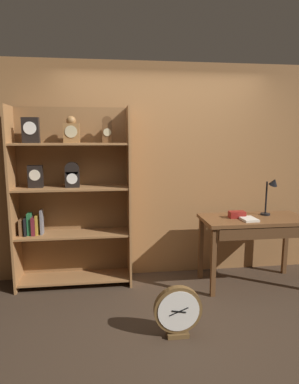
{
  "coord_description": "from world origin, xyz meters",
  "views": [
    {
      "loc": [
        -0.69,
        -2.7,
        1.74
      ],
      "look_at": [
        -0.24,
        0.7,
        1.16
      ],
      "focal_mm": 31.32,
      "sensor_mm": 36.0,
      "label": 1
    }
  ],
  "objects_px": {
    "toolbox_small": "(237,215)",
    "desk_lamp": "(271,191)",
    "open_repair_manual": "(249,219)",
    "bookshelf": "(70,196)",
    "round_clock_large": "(178,311)",
    "workbench": "(255,227)"
  },
  "relations": [
    {
      "from": "toolbox_small",
      "to": "open_repair_manual",
      "type": "bearing_deg",
      "value": -54.51
    },
    {
      "from": "open_repair_manual",
      "to": "desk_lamp",
      "type": "bearing_deg",
      "value": 24.77
    },
    {
      "from": "desk_lamp",
      "to": "round_clock_large",
      "type": "bearing_deg",
      "value": -142.81
    },
    {
      "from": "toolbox_small",
      "to": "open_repair_manual",
      "type": "relative_size",
      "value": 0.83
    },
    {
      "from": "workbench",
      "to": "toolbox_small",
      "type": "bearing_deg",
      "value": 168.17
    },
    {
      "from": "toolbox_small",
      "to": "round_clock_large",
      "type": "xyz_separation_m",
      "value": [
        -0.89,
        -0.94,
        -0.61
      ]
    },
    {
      "from": "toolbox_small",
      "to": "round_clock_large",
      "type": "distance_m",
      "value": 1.43
    },
    {
      "from": "bookshelf",
      "to": "toolbox_small",
      "type": "bearing_deg",
      "value": -8.55
    },
    {
      "from": "workbench",
      "to": "bookshelf",
      "type": "bearing_deg",
      "value": 171.13
    },
    {
      "from": "bookshelf",
      "to": "round_clock_large",
      "type": "bearing_deg",
      "value": -50.63
    },
    {
      "from": "workbench",
      "to": "desk_lamp",
      "type": "distance_m",
      "value": 0.47
    },
    {
      "from": "desk_lamp",
      "to": "toolbox_small",
      "type": "xyz_separation_m",
      "value": [
        -0.43,
        -0.06,
        -0.26
      ]
    },
    {
      "from": "desk_lamp",
      "to": "round_clock_large",
      "type": "relative_size",
      "value": 0.99
    },
    {
      "from": "toolbox_small",
      "to": "desk_lamp",
      "type": "bearing_deg",
      "value": 7.69
    },
    {
      "from": "open_repair_manual",
      "to": "round_clock_large",
      "type": "xyz_separation_m",
      "value": [
        -0.98,
        -0.82,
        -0.58
      ]
    },
    {
      "from": "toolbox_small",
      "to": "workbench",
      "type": "bearing_deg",
      "value": -11.83
    },
    {
      "from": "workbench",
      "to": "toolbox_small",
      "type": "relative_size",
      "value": 6.6
    },
    {
      "from": "open_repair_manual",
      "to": "bookshelf",
      "type": "bearing_deg",
      "value": 165.48
    },
    {
      "from": "workbench",
      "to": "open_repair_manual",
      "type": "relative_size",
      "value": 5.46
    },
    {
      "from": "bookshelf",
      "to": "toolbox_small",
      "type": "height_order",
      "value": "bookshelf"
    },
    {
      "from": "bookshelf",
      "to": "open_repair_manual",
      "type": "bearing_deg",
      "value": -11.59
    },
    {
      "from": "workbench",
      "to": "desk_lamp",
      "type": "bearing_deg",
      "value": 23.7
    }
  ]
}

